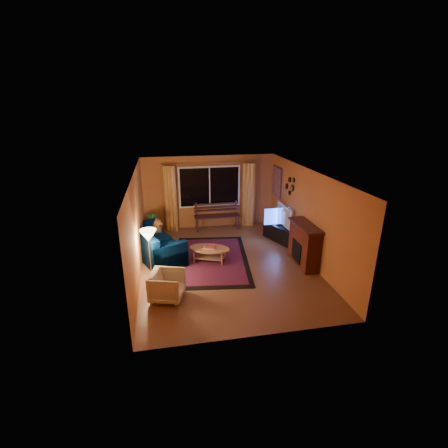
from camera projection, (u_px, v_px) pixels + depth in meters
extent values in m
cube|color=brown|center=(226.00, 264.00, 8.85)|extent=(4.50, 6.00, 0.02)
cube|color=white|center=(226.00, 173.00, 7.98)|extent=(4.50, 6.00, 0.02)
cube|color=#C67238|center=(209.00, 192.00, 11.19)|extent=(4.50, 0.02, 2.50)
cube|color=#C67238|center=(137.00, 226.00, 8.02)|extent=(0.02, 6.00, 2.50)
cube|color=#C67238|center=(308.00, 216.00, 8.81)|extent=(0.02, 6.00, 2.50)
cube|color=black|center=(210.00, 187.00, 11.06)|extent=(2.00, 0.02, 1.30)
cylinder|color=#BF8C3F|center=(209.00, 164.00, 10.74)|extent=(3.20, 0.03, 0.03)
cylinder|color=gold|center=(170.00, 199.00, 10.88)|extent=(0.36, 0.36, 2.24)
cylinder|color=gold|center=(248.00, 195.00, 11.35)|extent=(0.36, 0.36, 2.24)
cube|color=#361B1A|center=(217.00, 223.00, 11.26)|extent=(1.57, 0.46, 0.47)
imported|color=#235B1E|center=(152.00, 226.00, 10.49)|extent=(0.49, 0.49, 0.82)
cube|color=black|center=(155.00, 241.00, 9.17)|extent=(1.75, 2.44, 0.91)
imported|color=#C4AD8E|center=(167.00, 284.00, 7.14)|extent=(0.82, 0.85, 0.71)
cylinder|color=#BF8C3F|center=(150.00, 255.00, 7.87)|extent=(0.28, 0.28, 1.28)
cube|color=maroon|center=(211.00, 259.00, 9.08)|extent=(2.40, 3.41, 0.02)
cylinder|color=#B07A53|center=(210.00, 255.00, 8.91)|extent=(1.46, 1.46, 0.41)
cube|color=black|center=(280.00, 233.00, 10.28)|extent=(0.82, 1.28, 0.50)
imported|color=black|center=(281.00, 216.00, 10.08)|extent=(0.18, 1.13, 0.65)
cube|color=maroon|center=(304.00, 246.00, 8.64)|extent=(0.40, 1.20, 1.10)
cube|color=orange|center=(277.00, 182.00, 10.92)|extent=(0.04, 0.76, 0.96)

